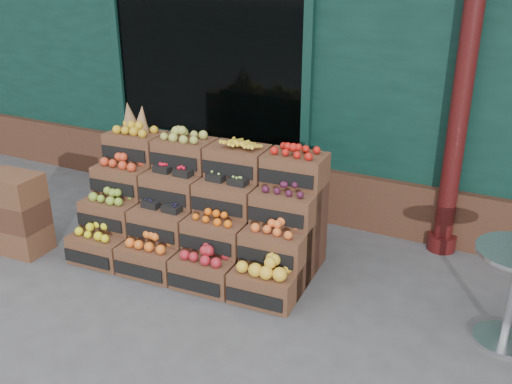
% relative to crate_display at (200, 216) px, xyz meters
% --- Properties ---
extents(ground, '(60.00, 60.00, 0.00)m').
position_rel_crate_display_xyz_m(ground, '(0.86, -0.81, -0.44)').
color(ground, '#4A4A4D').
rests_on(ground, ground).
extents(crate_display, '(2.33, 1.25, 1.41)m').
position_rel_crate_display_xyz_m(crate_display, '(0.00, 0.00, 0.00)').
color(crate_display, brown).
rests_on(crate_display, ground).
extents(spare_crates, '(0.56, 0.41, 0.81)m').
position_rel_crate_display_xyz_m(spare_crates, '(-1.67, -0.72, -0.03)').
color(spare_crates, brown).
rests_on(spare_crates, ground).
extents(shopkeeper, '(0.89, 0.74, 2.09)m').
position_rel_crate_display_xyz_m(shopkeeper, '(-0.89, 2.08, 0.61)').
color(shopkeeper, '#134522').
rests_on(shopkeeper, ground).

